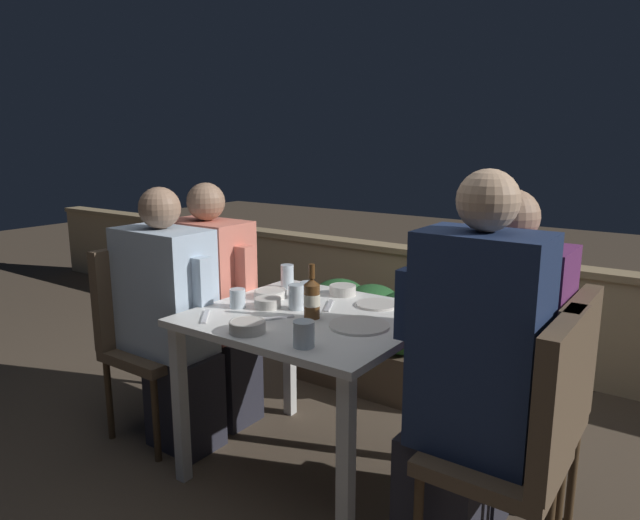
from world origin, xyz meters
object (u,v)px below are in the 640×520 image
at_px(person_coral_top, 215,304).
at_px(chair_left_near, 144,324).
at_px(chair_right_near, 527,433).
at_px(chair_right_far, 547,399).
at_px(person_blue_shirt, 171,320).
at_px(chair_left_far, 188,308).
at_px(person_navy_jumper, 468,379).
at_px(person_purple_stripe, 492,363).
at_px(beer_bottle, 312,298).

bearing_deg(person_coral_top, chair_left_near, -120.38).
distance_m(chair_right_near, chair_right_far, 0.28).
bearing_deg(chair_right_near, person_coral_top, 169.72).
xyz_separation_m(chair_left_near, person_blue_shirt, (0.20, 0.00, 0.06)).
bearing_deg(chair_right_far, chair_left_far, 179.47).
xyz_separation_m(person_navy_jumper, person_purple_stripe, (-0.01, 0.28, -0.04)).
height_order(chair_left_far, chair_right_near, same).
relative_size(chair_left_near, person_coral_top, 0.76).
distance_m(person_navy_jumper, person_purple_stripe, 0.29).
bearing_deg(person_blue_shirt, person_purple_stripe, 11.38).
bearing_deg(chair_right_far, person_navy_jumper, -123.15).
xyz_separation_m(chair_right_far, person_purple_stripe, (-0.20, 0.00, 0.08)).
xyz_separation_m(person_blue_shirt, person_purple_stripe, (1.42, 0.29, 0.03)).
distance_m(chair_left_far, chair_right_far, 1.85).
bearing_deg(person_blue_shirt, beer_bottle, 9.78).
xyz_separation_m(chair_left_near, beer_bottle, (0.93, 0.13, 0.26)).
distance_m(person_navy_jumper, chair_right_far, 0.36).
height_order(chair_left_far, person_navy_jumper, person_navy_jumper).
bearing_deg(person_coral_top, chair_left_far, -180.00).
bearing_deg(person_blue_shirt, chair_left_far, 126.16).
height_order(person_purple_stripe, beer_bottle, person_purple_stripe).
distance_m(person_blue_shirt, beer_bottle, 0.76).
height_order(chair_left_far, person_purple_stripe, person_purple_stripe).
relative_size(chair_right_near, beer_bottle, 4.15).
height_order(chair_left_far, chair_right_far, same).
xyz_separation_m(person_coral_top, person_purple_stripe, (1.45, -0.02, 0.02)).
xyz_separation_m(person_purple_stripe, beer_bottle, (-0.70, -0.16, 0.17)).
bearing_deg(chair_left_far, person_blue_shirt, -53.84).
relative_size(person_coral_top, beer_bottle, 5.46).
height_order(person_blue_shirt, chair_right_far, person_blue_shirt).
xyz_separation_m(chair_left_near, person_coral_top, (0.18, 0.30, 0.06)).
distance_m(person_coral_top, person_navy_jumper, 1.49).
bearing_deg(person_blue_shirt, person_navy_jumper, 0.14).
height_order(chair_right_near, person_purple_stripe, person_purple_stripe).
height_order(person_navy_jumper, beer_bottle, person_navy_jumper).
bearing_deg(chair_right_near, chair_right_far, 92.27).
bearing_deg(beer_bottle, person_coral_top, 166.57).
relative_size(chair_left_far, person_purple_stripe, 0.73).
bearing_deg(person_purple_stripe, person_coral_top, 179.32).
height_order(person_navy_jumper, person_purple_stripe, person_navy_jumper).
distance_m(chair_left_near, beer_bottle, 0.97).
relative_size(person_navy_jumper, chair_right_far, 1.45).
height_order(person_blue_shirt, person_purple_stripe, person_purple_stripe).
bearing_deg(chair_left_near, chair_right_near, 0.11).
relative_size(person_blue_shirt, person_navy_jumper, 0.91).
bearing_deg(beer_bottle, person_navy_jumper, -9.70).
bearing_deg(person_navy_jumper, beer_bottle, 170.30).
bearing_deg(person_blue_shirt, chair_right_far, 10.01).
relative_size(person_coral_top, chair_right_near, 1.32).
height_order(person_coral_top, beer_bottle, person_coral_top).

